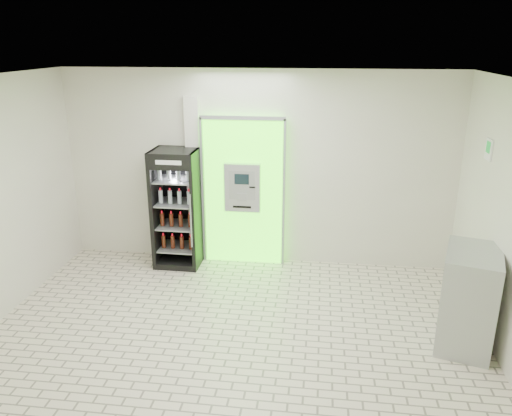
# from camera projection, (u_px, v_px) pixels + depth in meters

# --- Properties ---
(ground) EXTENTS (6.00, 6.00, 0.00)m
(ground) POSITION_uv_depth(u_px,v_px,m) (230.00, 347.00, 5.79)
(ground) COLOR beige
(ground) RESTS_ON ground
(room_shell) EXTENTS (6.00, 6.00, 6.00)m
(room_shell) POSITION_uv_depth(u_px,v_px,m) (227.00, 196.00, 5.20)
(room_shell) COLOR silver
(room_shell) RESTS_ON ground
(atm_assembly) EXTENTS (1.30, 0.24, 2.33)m
(atm_assembly) POSITION_uv_depth(u_px,v_px,m) (243.00, 191.00, 7.71)
(atm_assembly) COLOR #46FD17
(atm_assembly) RESTS_ON ground
(pillar) EXTENTS (0.22, 0.11, 2.60)m
(pillar) POSITION_uv_depth(u_px,v_px,m) (194.00, 180.00, 7.79)
(pillar) COLOR silver
(pillar) RESTS_ON ground
(beverage_cooler) EXTENTS (0.70, 0.66, 1.84)m
(beverage_cooler) POSITION_uv_depth(u_px,v_px,m) (178.00, 210.00, 7.71)
(beverage_cooler) COLOR black
(beverage_cooler) RESTS_ON ground
(steel_cabinet) EXTENTS (0.81, 1.00, 1.16)m
(steel_cabinet) POSITION_uv_depth(u_px,v_px,m) (468.00, 299.00, 5.69)
(steel_cabinet) COLOR #A3A5AA
(steel_cabinet) RESTS_ON ground
(exit_sign) EXTENTS (0.02, 0.22, 0.26)m
(exit_sign) POSITION_uv_depth(u_px,v_px,m) (489.00, 149.00, 6.06)
(exit_sign) COLOR white
(exit_sign) RESTS_ON room_shell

